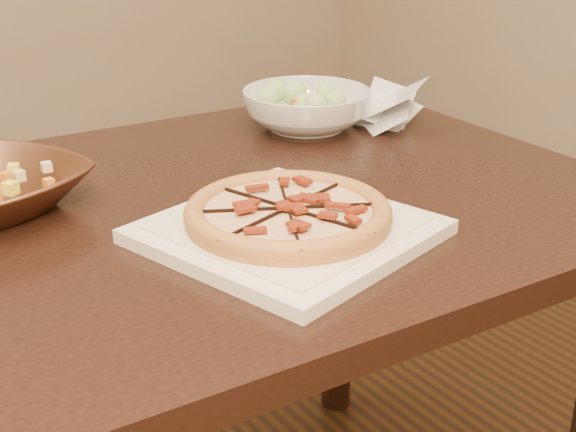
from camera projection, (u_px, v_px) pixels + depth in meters
The scene contains 6 objects.
dining_table at pixel (174, 282), 1.14m from camera, with size 1.33×0.89×0.75m.
plate at pixel (288, 230), 1.00m from camera, with size 0.37×0.37×0.02m.
pizza at pixel (288, 213), 0.99m from camera, with size 0.26×0.26×0.03m.
salad_bowl at pixel (307, 110), 1.43m from camera, with size 0.23×0.23×0.07m, color silver.
salad at pixel (306, 80), 1.41m from camera, with size 0.08×0.11×0.04m.
cling_film at pixel (386, 112), 1.46m from camera, with size 0.18×0.14×0.05m, color silver, non-canonical shape.
Camera 1 is at (-0.39, -1.04, 1.17)m, focal length 50.00 mm.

